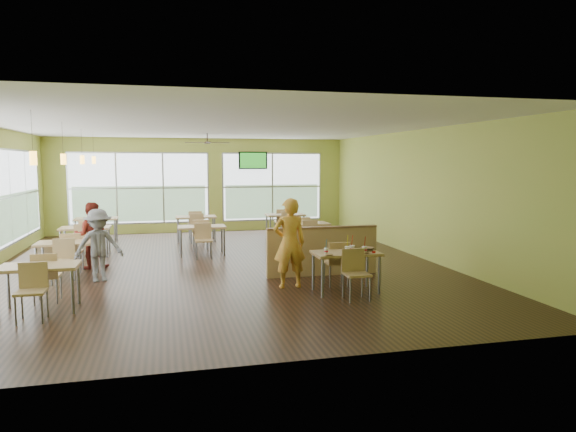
# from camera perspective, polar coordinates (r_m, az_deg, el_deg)

# --- Properties ---
(room) EXTENTS (12.00, 12.04, 3.20)m
(room) POSITION_cam_1_polar(r_m,az_deg,el_deg) (11.87, -7.67, 2.14)
(room) COLOR black
(room) RESTS_ON ground
(window_bays) EXTENTS (9.24, 10.24, 2.38)m
(window_bays) POSITION_cam_1_polar(r_m,az_deg,el_deg) (14.95, -19.06, 2.17)
(window_bays) COLOR white
(window_bays) RESTS_ON room
(main_table) EXTENTS (1.22, 1.52, 0.87)m
(main_table) POSITION_cam_1_polar(r_m,az_deg,el_deg) (9.51, 6.45, -4.69)
(main_table) COLOR tan
(main_table) RESTS_ON floor
(half_wall_divider) EXTENTS (2.40, 0.14, 1.04)m
(half_wall_divider) POSITION_cam_1_polar(r_m,az_deg,el_deg) (10.88, 3.83, -3.88)
(half_wall_divider) COLOR tan
(half_wall_divider) RESTS_ON floor
(dining_tables) EXTENTS (6.92, 8.72, 0.87)m
(dining_tables) POSITION_cam_1_polar(r_m,az_deg,el_deg) (13.60, -12.77, -1.57)
(dining_tables) COLOR tan
(dining_tables) RESTS_ON floor
(pendant_lights) EXTENTS (0.11, 7.31, 0.86)m
(pendant_lights) POSITION_cam_1_polar(r_m,az_deg,el_deg) (12.61, -22.75, 5.83)
(pendant_lights) COLOR #2D2119
(pendant_lights) RESTS_ON ceiling
(ceiling_fan) EXTENTS (1.25, 1.25, 0.29)m
(ceiling_fan) POSITION_cam_1_polar(r_m,az_deg,el_deg) (14.84, -8.96, 8.08)
(ceiling_fan) COLOR #2D2119
(ceiling_fan) RESTS_ON ceiling
(tv_backwall) EXTENTS (1.00, 0.07, 0.60)m
(tv_backwall) POSITION_cam_1_polar(r_m,az_deg,el_deg) (17.93, -3.91, 6.18)
(tv_backwall) COLOR black
(tv_backwall) RESTS_ON wall_back
(man_plaid) EXTENTS (0.63, 0.42, 1.72)m
(man_plaid) POSITION_cam_1_polar(r_m,az_deg,el_deg) (9.76, 0.17, -3.02)
(man_plaid) COLOR orange
(man_plaid) RESTS_ON floor
(patron_maroon) EXTENTS (0.76, 0.61, 1.50)m
(patron_maroon) POSITION_cam_1_polar(r_m,az_deg,el_deg) (12.35, -21.02, -2.03)
(patron_maroon) COLOR maroon
(patron_maroon) RESTS_ON floor
(patron_grey) EXTENTS (1.06, 0.79, 1.46)m
(patron_grey) POSITION_cam_1_polar(r_m,az_deg,el_deg) (10.97, -20.30, -3.06)
(patron_grey) COLOR slate
(patron_grey) RESTS_ON floor
(cup_blue) EXTENTS (0.08, 0.08, 0.30)m
(cup_blue) POSITION_cam_1_polar(r_m,az_deg,el_deg) (9.21, 4.26, -3.89)
(cup_blue) COLOR white
(cup_blue) RESTS_ON main_table
(cup_yellow) EXTENTS (0.10, 0.10, 0.37)m
(cup_yellow) POSITION_cam_1_polar(r_m,az_deg,el_deg) (9.25, 6.62, -3.78)
(cup_yellow) COLOR white
(cup_yellow) RESTS_ON main_table
(cup_red_near) EXTENTS (0.09, 0.09, 0.34)m
(cup_red_near) POSITION_cam_1_polar(r_m,az_deg,el_deg) (9.45, 7.13, -3.61)
(cup_red_near) COLOR white
(cup_red_near) RESTS_ON main_table
(cup_red_far) EXTENTS (0.09, 0.09, 0.33)m
(cup_red_far) POSITION_cam_1_polar(r_m,az_deg,el_deg) (9.40, 8.53, -3.69)
(cup_red_far) COLOR white
(cup_red_far) RESTS_ON main_table
(food_basket) EXTENTS (0.26, 0.26, 0.06)m
(food_basket) POSITION_cam_1_polar(r_m,az_deg,el_deg) (9.69, 8.82, -3.61)
(food_basket) COLOR black
(food_basket) RESTS_ON main_table
(ketchup_cup) EXTENTS (0.06, 0.06, 0.03)m
(ketchup_cup) POSITION_cam_1_polar(r_m,az_deg,el_deg) (9.47, 9.51, -3.97)
(ketchup_cup) COLOR #A60700
(ketchup_cup) RESTS_ON main_table
(wrapper_left) EXTENTS (0.17, 0.16, 0.04)m
(wrapper_left) POSITION_cam_1_polar(r_m,az_deg,el_deg) (9.07, 4.60, -4.31)
(wrapper_left) COLOR #99744A
(wrapper_left) RESTS_ON main_table
(wrapper_mid) EXTENTS (0.21, 0.19, 0.05)m
(wrapper_mid) POSITION_cam_1_polar(r_m,az_deg,el_deg) (9.56, 6.69, -3.77)
(wrapper_mid) COLOR #99744A
(wrapper_mid) RESTS_ON main_table
(wrapper_right) EXTENTS (0.17, 0.16, 0.04)m
(wrapper_right) POSITION_cam_1_polar(r_m,az_deg,el_deg) (9.36, 8.59, -4.03)
(wrapper_right) COLOR #99744A
(wrapper_right) RESTS_ON main_table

